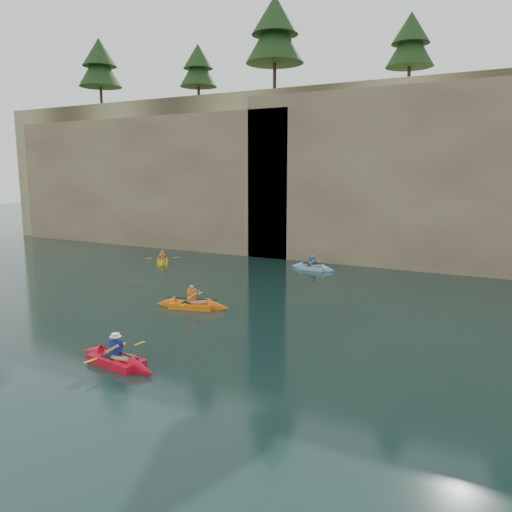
% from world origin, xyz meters
% --- Properties ---
extents(ground, '(160.00, 160.00, 0.00)m').
position_xyz_m(ground, '(0.00, 0.00, 0.00)').
color(ground, black).
rests_on(ground, ground).
extents(cliff, '(70.00, 16.00, 12.00)m').
position_xyz_m(cliff, '(0.00, 30.00, 6.00)').
color(cliff, tan).
rests_on(cliff, ground).
extents(cliff_slab_west, '(26.00, 2.40, 10.56)m').
position_xyz_m(cliff_slab_west, '(-20.00, 22.60, 5.28)').
color(cliff_slab_west, tan).
rests_on(cliff_slab_west, ground).
extents(cliff_slab_center, '(24.00, 2.40, 11.40)m').
position_xyz_m(cliff_slab_center, '(2.00, 22.60, 5.70)').
color(cliff_slab_center, tan).
rests_on(cliff_slab_center, ground).
extents(sea_cave_west, '(4.50, 1.00, 4.00)m').
position_xyz_m(sea_cave_west, '(-18.00, 21.95, 2.00)').
color(sea_cave_west, black).
rests_on(sea_cave_west, ground).
extents(sea_cave_center, '(3.50, 1.00, 3.20)m').
position_xyz_m(sea_cave_center, '(-4.00, 21.95, 1.60)').
color(sea_cave_center, black).
rests_on(sea_cave_center, ground).
extents(cliff_pines, '(56.00, 6.00, 7.83)m').
position_xyz_m(cliff_pines, '(0.00, 25.00, 15.91)').
color(cliff_pines, black).
rests_on(cliff_pines, cliff).
extents(main_kayaker, '(3.46, 2.29, 1.26)m').
position_xyz_m(main_kayaker, '(-3.76, 1.67, 0.17)').
color(main_kayaker, red).
rests_on(main_kayaker, ground).
extents(kayaker_orange, '(3.51, 2.49, 1.31)m').
position_xyz_m(kayaker_orange, '(-5.51, 8.19, 0.16)').
color(kayaker_orange, orange).
rests_on(kayaker_orange, ground).
extents(kayaker_yellow, '(2.17, 2.53, 1.10)m').
position_xyz_m(kayaker_yellow, '(-13.56, 16.22, 0.14)').
color(kayaker_yellow, yellow).
rests_on(kayaker_yellow, ground).
extents(kayaker_ltblue_mid, '(3.08, 2.28, 1.15)m').
position_xyz_m(kayaker_ltblue_mid, '(-4.12, 18.98, 0.14)').
color(kayaker_ltblue_mid, '#83C6DC').
rests_on(kayaker_ltblue_mid, ground).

